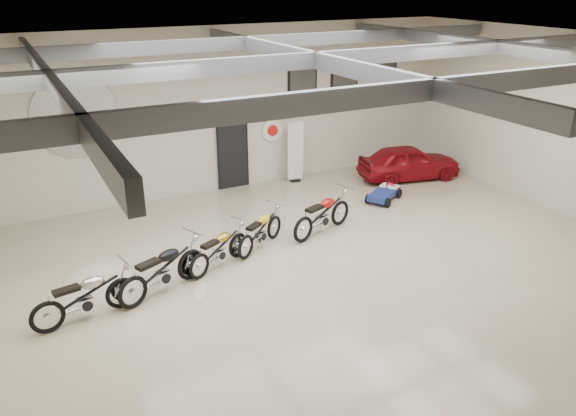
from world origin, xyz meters
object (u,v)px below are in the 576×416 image
motorcycle_yellow (260,230)px  go_kart (386,190)px  motorcycle_black (162,269)px  banner_stand (295,153)px  motorcycle_gold (219,248)px  motorcycle_silver (84,296)px  motorcycle_red (322,214)px  vintage_car (409,162)px

motorcycle_yellow → go_kart: bearing=-18.2°
motorcycle_black → go_kart: 7.86m
motorcycle_black → banner_stand: bearing=17.1°
motorcycle_gold → go_kart: 6.30m
banner_stand → motorcycle_silver: banner_stand is taller
motorcycle_silver → motorcycle_yellow: bearing=6.8°
motorcycle_red → vintage_car: vintage_car is taller
motorcycle_black → motorcycle_yellow: motorcycle_black is taller
motorcycle_silver → go_kart: size_ratio=1.29×
motorcycle_black → motorcycle_gold: 1.57m
motorcycle_black → vintage_car: (9.33, 3.42, 0.00)m
motorcycle_gold → motorcycle_red: motorcycle_red is taller
motorcycle_red → motorcycle_gold: bearing=170.3°
banner_stand → motorcycle_red: banner_stand is taller
motorcycle_black → motorcycle_silver: bearing=167.7°
motorcycle_black → motorcycle_red: 4.67m
motorcycle_yellow → motorcycle_red: motorcycle_red is taller
motorcycle_yellow → motorcycle_red: bearing=-31.4°
motorcycle_red → motorcycle_silver: bearing=173.1°
motorcycle_gold → vintage_car: size_ratio=0.56×
motorcycle_gold → motorcycle_black: bearing=172.6°
motorcycle_red → vintage_car: (4.77, 2.39, 0.02)m
motorcycle_black → go_kart: (7.53, 2.24, -0.28)m
banner_stand → vintage_car: (3.49, -1.50, -0.40)m
motorcycle_black → vintage_car: bearing=-2.9°
go_kart → motorcycle_red: bearing=170.9°
banner_stand → go_kart: (1.69, -2.68, -0.69)m
motorcycle_gold → go_kart: motorcycle_gold is taller
motorcycle_silver → vintage_car: size_ratio=0.61×
motorcycle_silver → motorcycle_red: motorcycle_red is taller
banner_stand → go_kart: bearing=-52.5°
motorcycle_silver → motorcycle_gold: motorcycle_silver is taller
go_kart → motorcycle_black: bearing=165.3°
motorcycle_silver → motorcycle_yellow: size_ratio=1.10×
motorcycle_silver → go_kart: (9.16, 2.55, -0.25)m
motorcycle_silver → go_kart: motorcycle_silver is taller
motorcycle_black → vintage_car: size_ratio=0.65×
motorcycle_black → motorcycle_gold: size_ratio=1.17×
motorcycle_silver → motorcycle_black: (1.63, 0.31, 0.03)m
motorcycle_black → motorcycle_yellow: size_ratio=1.16×
motorcycle_gold → motorcycle_yellow: bearing=-6.6°
motorcycle_silver → motorcycle_black: bearing=1.1°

